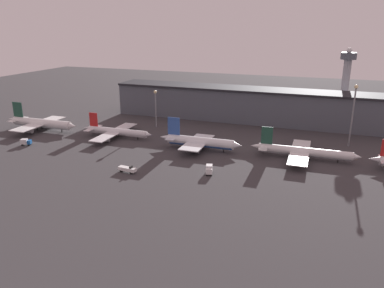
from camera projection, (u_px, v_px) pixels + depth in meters
The scene contains 12 objects.
ground at pixel (207, 174), 145.19m from camera, with size 600.00×600.00×0.00m, color #383538.
terminal_building at pixel (253, 105), 220.44m from camera, with size 168.83×20.67×19.77m.
airplane_0 at pixel (41, 123), 204.13m from camera, with size 45.20×34.22×14.56m.
airplane_1 at pixel (116, 132), 191.50m from camera, with size 39.43×36.27×11.87m.
airplane_2 at pixel (200, 142), 172.23m from camera, with size 39.84×26.46×14.34m.
airplane_3 at pixel (303, 152), 160.80m from camera, with size 46.20×35.67×12.86m.
service_vehicle_0 at pixel (26, 142), 179.20m from camera, with size 5.24×4.10×3.06m.
service_vehicle_2 at pixel (209, 169), 144.85m from camera, with size 3.61×5.20×3.44m.
service_vehicle_3 at pixel (127, 169), 146.48m from camera, with size 7.59×3.03×2.90m.
lamp_post_0 at pixel (156, 103), 207.67m from camera, with size 1.80×1.80×20.77m.
lamp_post_1 at pixel (353, 109), 173.07m from camera, with size 1.80×1.80×29.28m.
control_tower at pixel (346, 78), 224.19m from camera, with size 9.00×9.00×42.36m.
Camera 1 is at (40.80, -128.40, 55.68)m, focal length 35.00 mm.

